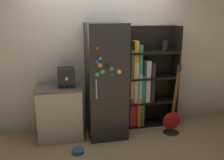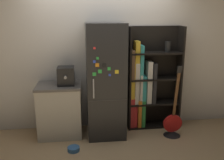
% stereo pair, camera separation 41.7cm
% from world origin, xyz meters
% --- Properties ---
extents(ground_plane, '(16.00, 16.00, 0.00)m').
position_xyz_m(ground_plane, '(0.00, 0.00, 0.00)').
color(ground_plane, tan).
extents(wall_back, '(8.00, 0.05, 2.60)m').
position_xyz_m(wall_back, '(0.00, 0.47, 1.30)').
color(wall_back, silver).
rests_on(wall_back, ground_plane).
extents(refrigerator, '(0.62, 0.69, 1.88)m').
position_xyz_m(refrigerator, '(-0.00, 0.12, 0.94)').
color(refrigerator, black).
rests_on(refrigerator, ground_plane).
extents(bookshelf, '(0.94, 0.31, 1.81)m').
position_xyz_m(bookshelf, '(0.76, 0.32, 0.81)').
color(bookshelf, black).
rests_on(bookshelf, ground_plane).
extents(kitchen_counter, '(0.73, 0.59, 0.89)m').
position_xyz_m(kitchen_counter, '(-0.77, 0.17, 0.44)').
color(kitchen_counter, '#BCB7A8').
rests_on(kitchen_counter, ground_plane).
extents(espresso_machine, '(0.27, 0.33, 0.30)m').
position_xyz_m(espresso_machine, '(-0.64, 0.15, 1.04)').
color(espresso_machine, black).
rests_on(espresso_machine, kitchen_counter).
extents(guitar, '(0.32, 0.30, 1.24)m').
position_xyz_m(guitar, '(1.11, -0.13, 0.18)').
color(guitar, black).
rests_on(guitar, ground_plane).
extents(pet_bowl, '(0.18, 0.18, 0.07)m').
position_xyz_m(pet_bowl, '(-0.55, -0.43, 0.04)').
color(pet_bowl, '#3366A5').
rests_on(pet_bowl, ground_plane).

